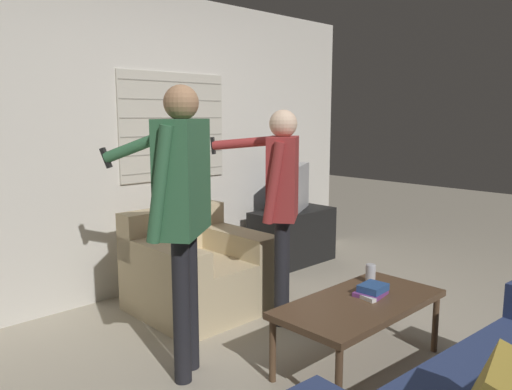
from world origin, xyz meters
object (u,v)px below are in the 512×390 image
Objects in this scene: tv at (293,188)px; person_right_standing at (281,192)px; soda_can at (371,273)px; spare_remote at (366,298)px; person_left_standing at (181,195)px; coffee_table at (360,307)px; armchair_beige at (196,271)px; book_stack at (372,290)px.

person_right_standing is at bearing 10.21° from tv.
person_right_standing reaches higher than soda_can.
tv is at bearing 1.38° from person_right_standing.
tv is at bearing 63.82° from spare_remote.
spare_remote is at bearing -74.68° from person_left_standing.
person_left_standing is at bearing 141.89° from coffee_table.
tv reaches higher than armchair_beige.
tv reaches higher than book_stack.
soda_can is (0.19, -0.65, -0.50)m from person_right_standing.
person_right_standing is at bearing -28.68° from person_left_standing.
person_right_standing reaches higher than coffee_table.
person_right_standing is 11.57× the size of spare_remote.
person_left_standing reaches higher than soda_can.
person_left_standing is 1.39m from soda_can.
spare_remote is (-1.28, -1.76, -0.36)m from tv.
armchair_beige is 0.97m from person_right_standing.
tv is 1.91m from soda_can.
person_left_standing reaches higher than armchair_beige.
armchair_beige is 1.38m from soda_can.
person_right_standing is 12.39× the size of soda_can.
spare_remote is at bearing -166.59° from book_stack.
coffee_table is at bearing 96.39° from armchair_beige.
person_left_standing is (-0.83, 0.65, 0.70)m from coffee_table.
book_stack is at bearing 27.11° from tv.
armchair_beige is 7.32× the size of soda_can.
armchair_beige is 1.28m from person_left_standing.
tv is (1.47, 0.31, 0.48)m from armchair_beige.
tv is 1.53m from person_right_standing.
tv is 3.06× the size of book_stack.
person_left_standing is (-2.15, -1.09, 0.28)m from tv.
person_right_standing reaches higher than book_stack.
armchair_beige is at bearing 110.54° from soda_can.
person_right_standing is (0.14, 0.79, 0.60)m from coffee_table.
person_left_standing is 1.27m from spare_remote.
coffee_table is at bearing -156.06° from soda_can.
soda_can is (0.33, 0.14, 0.10)m from coffee_table.
spare_remote is (-0.28, -0.16, -0.05)m from soda_can.
soda_can is (0.19, 0.14, 0.03)m from book_stack.
armchair_beige reaches higher than soda_can.
person_right_standing is 0.98m from spare_remote.
person_right_standing is 0.84m from soda_can.
person_right_standing is (0.97, 0.14, -0.10)m from person_left_standing.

